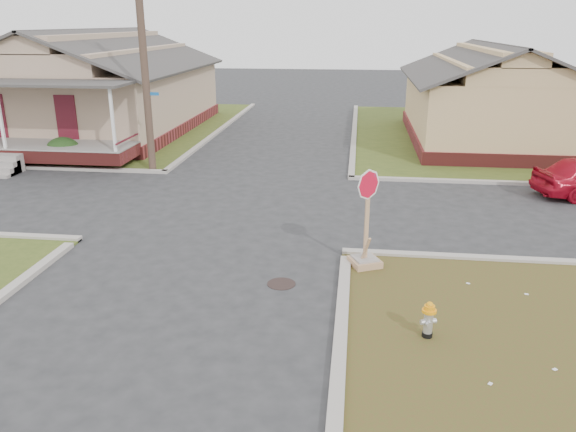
# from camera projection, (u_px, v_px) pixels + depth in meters

# --- Properties ---
(ground) EXTENTS (120.00, 120.00, 0.00)m
(ground) POSITION_uv_depth(u_px,v_px,m) (192.00, 270.00, 13.31)
(ground) COLOR #292A2C
(ground) RESTS_ON ground
(verge_far_left) EXTENTS (19.00, 19.00, 0.05)m
(verge_far_left) POSITION_uv_depth(u_px,v_px,m) (59.00, 125.00, 31.70)
(verge_far_left) COLOR #3E4E1B
(verge_far_left) RESTS_ON ground
(curbs) EXTENTS (80.00, 40.00, 0.12)m
(curbs) POSITION_uv_depth(u_px,v_px,m) (237.00, 205.00, 18.00)
(curbs) COLOR #A7A097
(curbs) RESTS_ON ground
(manhole) EXTENTS (0.64, 0.64, 0.01)m
(manhole) POSITION_uv_depth(u_px,v_px,m) (281.00, 284.00, 12.59)
(manhole) COLOR black
(manhole) RESTS_ON ground
(corner_house) EXTENTS (10.10, 15.50, 5.30)m
(corner_house) POSITION_uv_depth(u_px,v_px,m) (95.00, 88.00, 29.37)
(corner_house) COLOR maroon
(corner_house) RESTS_ON ground
(side_house_yellow) EXTENTS (7.60, 11.60, 4.70)m
(side_house_yellow) POSITION_uv_depth(u_px,v_px,m) (490.00, 96.00, 26.90)
(side_house_yellow) COLOR maroon
(side_house_yellow) RESTS_ON ground
(utility_pole) EXTENTS (1.80, 0.28, 9.00)m
(utility_pole) POSITION_uv_depth(u_px,v_px,m) (143.00, 48.00, 20.62)
(utility_pole) COLOR #473329
(utility_pole) RESTS_ON ground
(fire_hydrant) EXTENTS (0.27, 0.27, 0.72)m
(fire_hydrant) POSITION_uv_depth(u_px,v_px,m) (429.00, 318.00, 10.27)
(fire_hydrant) COLOR black
(fire_hydrant) RESTS_ON ground
(stop_sign) EXTENTS (0.67, 0.66, 2.38)m
(stop_sign) POSITION_uv_depth(u_px,v_px,m) (366.00, 245.00, 13.27)
(stop_sign) COLOR tan
(stop_sign) RESTS_ON ground
(hedge_right) EXTENTS (1.43, 1.18, 1.10)m
(hedge_right) POSITION_uv_depth(u_px,v_px,m) (63.00, 150.00, 22.90)
(hedge_right) COLOR #163312
(hedge_right) RESTS_ON verge_far_left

